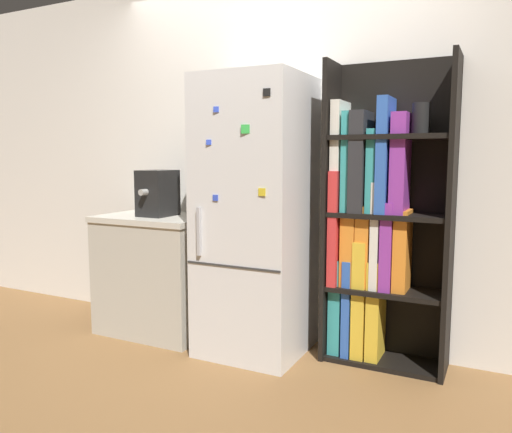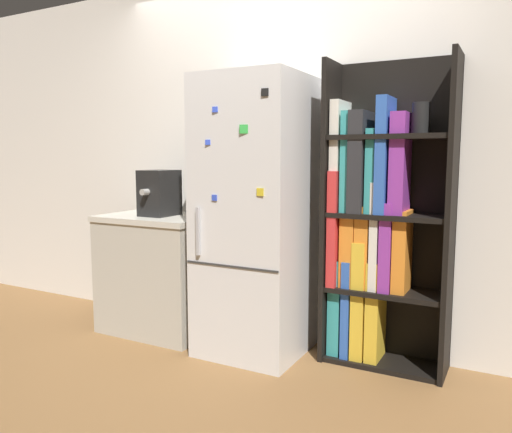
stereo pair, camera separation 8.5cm
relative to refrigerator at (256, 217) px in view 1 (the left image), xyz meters
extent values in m
plane|color=olive|center=(0.00, -0.13, -0.90)|extent=(16.00, 16.00, 0.00)
cube|color=white|center=(0.00, 0.35, 0.40)|extent=(8.00, 0.05, 2.60)
cube|color=silver|center=(0.00, 0.00, 0.00)|extent=(0.65, 0.64, 1.81)
cube|color=#333333|center=(0.00, -0.32, -0.27)|extent=(0.64, 0.01, 0.01)
cube|color=#B2B2B7|center=(-0.23, -0.34, -0.07)|extent=(0.02, 0.02, 0.30)
cube|color=black|center=(0.23, -0.33, 0.75)|extent=(0.04, 0.01, 0.04)
cube|color=green|center=(0.09, -0.33, 0.55)|extent=(0.05, 0.02, 0.05)
cube|color=blue|center=(-0.10, -0.33, 0.67)|extent=(0.03, 0.01, 0.03)
cube|color=blue|center=(-0.15, -0.33, 0.48)|extent=(0.03, 0.01, 0.03)
cube|color=blue|center=(-0.11, -0.33, 0.15)|extent=(0.04, 0.01, 0.04)
cube|color=yellow|center=(0.20, -0.33, 0.19)|extent=(0.05, 0.01, 0.05)
cube|color=black|center=(0.46, 0.16, 0.04)|extent=(0.03, 0.33, 1.88)
cube|color=black|center=(1.18, 0.16, 0.04)|extent=(0.03, 0.33, 1.88)
cube|color=black|center=(0.82, 0.31, 0.04)|extent=(0.75, 0.03, 1.88)
cube|color=black|center=(0.82, 0.16, -0.89)|extent=(0.69, 0.30, 0.03)
cube|color=black|center=(0.82, 0.16, -0.43)|extent=(0.69, 0.30, 0.03)
cube|color=black|center=(0.82, 0.16, 0.04)|extent=(0.69, 0.30, 0.03)
cube|color=black|center=(0.82, 0.16, 0.51)|extent=(0.69, 0.30, 0.03)
cube|color=teal|center=(0.52, 0.17, -0.57)|extent=(0.08, 0.23, 0.62)
cube|color=#2D59B2|center=(0.60, 0.16, -0.56)|extent=(0.05, 0.25, 0.62)
cube|color=gold|center=(0.68, 0.15, -0.50)|extent=(0.08, 0.22, 0.75)
cube|color=gold|center=(0.77, 0.16, -0.56)|extent=(0.08, 0.23, 0.63)
cube|color=red|center=(0.51, 0.15, -0.06)|extent=(0.06, 0.28, 0.72)
cube|color=orange|center=(0.60, 0.16, -0.08)|extent=(0.09, 0.23, 0.67)
cube|color=orange|center=(0.69, 0.16, -0.16)|extent=(0.08, 0.23, 0.51)
cube|color=silver|center=(0.77, 0.16, -0.09)|extent=(0.05, 0.24, 0.66)
cube|color=purple|center=(0.84, 0.17, -0.15)|extent=(0.07, 0.27, 0.54)
cube|color=orange|center=(0.92, 0.15, -0.17)|extent=(0.08, 0.22, 0.49)
cube|color=silver|center=(0.51, 0.16, 0.39)|extent=(0.06, 0.26, 0.68)
cube|color=teal|center=(0.58, 0.15, 0.36)|extent=(0.04, 0.24, 0.61)
cube|color=#262628|center=(0.65, 0.15, 0.36)|extent=(0.09, 0.27, 0.61)
cube|color=teal|center=(0.73, 0.15, 0.31)|extent=(0.05, 0.23, 0.51)
cube|color=#2D59B2|center=(0.80, 0.15, 0.40)|extent=(0.06, 0.25, 0.69)
cube|color=purple|center=(0.89, 0.15, 0.35)|extent=(0.09, 0.22, 0.60)
cylinder|color=black|center=(0.99, 0.16, 0.61)|extent=(0.10, 0.10, 0.18)
cube|color=#BCB7A8|center=(-0.81, 0.02, -0.49)|extent=(0.80, 0.59, 0.83)
cube|color=beige|center=(-0.81, 0.02, -0.05)|extent=(0.82, 0.61, 0.04)
cube|color=black|center=(-0.79, 0.00, 0.13)|extent=(0.21, 0.26, 0.33)
cylinder|color=#A5A39E|center=(-0.79, -0.16, 0.15)|extent=(0.04, 0.06, 0.04)
camera|label=1|loc=(1.45, -2.90, 0.39)|focal=35.00mm
camera|label=2|loc=(1.53, -2.86, 0.39)|focal=35.00mm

